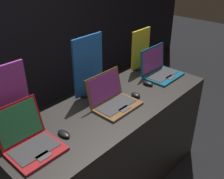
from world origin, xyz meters
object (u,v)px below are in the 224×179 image
object	(u,v)px
laptop_back	(159,69)
promo_stand_back	(140,51)
laptop_middle	(113,99)
mouse_front	(64,134)
promo_stand_middle	(88,68)
promo_stand_front	(7,104)
mouse_middle	(136,95)
laptop_front	(29,140)
mouse_back	(148,83)

from	to	relation	value
laptop_back	promo_stand_back	size ratio (longest dim) A/B	0.90
laptop_middle	mouse_front	bearing A→B (deg)	-178.37
promo_stand_back	mouse_front	bearing A→B (deg)	-166.88
promo_stand_middle	promo_stand_back	distance (m)	0.76
mouse_front	promo_stand_middle	size ratio (longest dim) A/B	0.21
promo_stand_front	promo_stand_back	xyz separation A→B (m)	(1.52, 0.02, -0.04)
mouse_middle	laptop_back	bearing A→B (deg)	10.60
laptop_middle	mouse_middle	distance (m)	0.25
laptop_middle	promo_stand_front	bearing A→B (deg)	160.52
mouse_front	promo_stand_front	bearing A→B (deg)	129.12
promo_stand_back	laptop_back	bearing A→B (deg)	-90.00
promo_stand_middle	laptop_back	world-z (taller)	promo_stand_middle
promo_stand_front	laptop_back	world-z (taller)	promo_stand_front
mouse_front	promo_stand_back	distance (m)	1.33
promo_stand_back	laptop_middle	bearing A→B (deg)	-159.36
mouse_middle	promo_stand_back	size ratio (longest dim) A/B	0.21
mouse_middle	promo_stand_front	bearing A→B (deg)	161.81
mouse_front	promo_stand_front	world-z (taller)	promo_stand_front
mouse_front	laptop_back	world-z (taller)	laptop_back
promo_stand_back	promo_stand_middle	bearing A→B (deg)	-179.76
promo_stand_front	laptop_middle	bearing A→B (deg)	-19.48
promo_stand_front	promo_stand_middle	bearing A→B (deg)	0.91
laptop_front	laptop_back	size ratio (longest dim) A/B	0.92
promo_stand_front	laptop_back	xyz separation A→B (m)	(1.52, -0.23, -0.18)
promo_stand_front	mouse_middle	distance (m)	1.08
mouse_front	mouse_middle	size ratio (longest dim) A/B	1.25
promo_stand_middle	mouse_back	xyz separation A→B (m)	(0.50, -0.29, -0.24)
promo_stand_front	laptop_middle	xyz separation A→B (m)	(0.76, -0.27, -0.19)
promo_stand_middle	laptop_front	bearing A→B (deg)	-162.84
promo_stand_back	mouse_back	bearing A→B (deg)	-131.26
laptop_back	mouse_back	size ratio (longest dim) A/B	3.41
promo_stand_front	promo_stand_back	size ratio (longest dim) A/B	1.20
promo_stand_front	laptop_middle	size ratio (longest dim) A/B	1.36
laptop_middle	laptop_back	distance (m)	0.76
mouse_middle	mouse_back	world-z (taller)	same
laptop_back	promo_stand_back	xyz separation A→B (m)	(0.00, 0.25, 0.14)
mouse_front	laptop_back	xyz separation A→B (m)	(1.29, 0.05, 0.05)
laptop_front	promo_stand_middle	world-z (taller)	promo_stand_middle
promo_stand_middle	laptop_back	bearing A→B (deg)	-17.97
laptop_front	promo_stand_front	bearing A→B (deg)	90.00
laptop_front	mouse_back	distance (m)	1.26
mouse_front	promo_stand_middle	bearing A→B (deg)	29.21
laptop_front	promo_stand_front	xyz separation A→B (m)	(0.00, 0.22, 0.18)
promo_stand_front	mouse_middle	world-z (taller)	promo_stand_front
laptop_middle	promo_stand_back	bearing A→B (deg)	20.64
laptop_front	mouse_middle	world-z (taller)	laptop_front
laptop_front	mouse_front	xyz separation A→B (m)	(0.23, -0.06, -0.05)
laptop_middle	mouse_middle	xyz separation A→B (m)	(0.24, -0.06, -0.04)
laptop_back	laptop_front	bearing A→B (deg)	179.63
laptop_front	promo_stand_back	size ratio (longest dim) A/B	0.82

